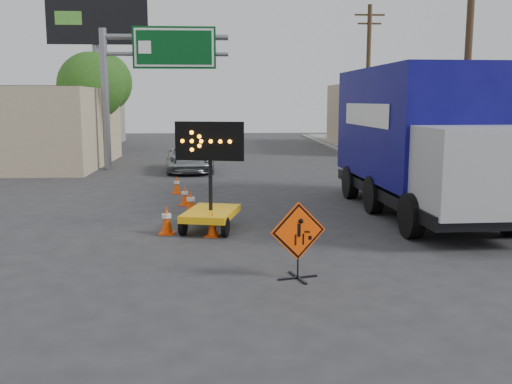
{
  "coord_description": "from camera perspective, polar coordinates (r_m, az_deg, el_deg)",
  "views": [
    {
      "loc": [
        -0.96,
        -10.49,
        3.37
      ],
      "look_at": [
        -0.14,
        2.3,
        1.32
      ],
      "focal_mm": 40.0,
      "sensor_mm": 36.0,
      "label": 1
    }
  ],
  "objects": [
    {
      "name": "pickup_truck",
      "position": [
        27.63,
        -6.61,
        3.41
      ],
      "size": [
        2.42,
        4.81,
        1.31
      ],
      "primitive_type": "imported",
      "rotation": [
        0.0,
        0.0,
        0.05
      ],
      "color": "#A2A5A9",
      "rests_on": "ground"
    },
    {
      "name": "curb_right",
      "position": [
        26.97,
        14.0,
        1.79
      ],
      "size": [
        0.4,
        60.0,
        0.12
      ],
      "primitive_type": "cube",
      "color": "gray",
      "rests_on": "ground"
    },
    {
      "name": "cone_c",
      "position": [
        17.09,
        -6.54,
        -1.04
      ],
      "size": [
        0.44,
        0.44,
        0.75
      ],
      "rotation": [
        0.0,
        0.0,
        -0.17
      ],
      "color": "#FC4605",
      "rests_on": "ground"
    },
    {
      "name": "billboard",
      "position": [
        37.32,
        -15.58,
        14.92
      ],
      "size": [
        6.1,
        0.54,
        9.85
      ],
      "color": "slate",
      "rests_on": "ground"
    },
    {
      "name": "utility_pole_far",
      "position": [
        35.66,
        11.12,
        11.06
      ],
      "size": [
        1.8,
        0.26,
        9.0
      ],
      "color": "#4B3520",
      "rests_on": "ground"
    },
    {
      "name": "cone_b",
      "position": [
        14.73,
        -8.93,
        -2.75
      ],
      "size": [
        0.41,
        0.41,
        0.74
      ],
      "rotation": [
        0.0,
        0.0,
        -0.1
      ],
      "color": "#FC4605",
      "rests_on": "ground"
    },
    {
      "name": "ground",
      "position": [
        11.06,
        1.51,
        -8.64
      ],
      "size": [
        100.0,
        100.0,
        0.0
      ],
      "primitive_type": "plane",
      "color": "#2D2D30",
      "rests_on": "ground"
    },
    {
      "name": "highway_gantry",
      "position": [
        28.71,
        -10.84,
        12.35
      ],
      "size": [
        6.18,
        0.38,
        6.9
      ],
      "color": "slate",
      "rests_on": "ground"
    },
    {
      "name": "sidewalk_right",
      "position": [
        27.75,
        18.54,
        1.82
      ],
      "size": [
        4.0,
        60.0,
        0.15
      ],
      "primitive_type": "cube",
      "color": "gray",
      "rests_on": "ground"
    },
    {
      "name": "arrow_board",
      "position": [
        14.97,
        -4.55,
        -1.43
      ],
      "size": [
        1.77,
        2.22,
        2.85
      ],
      "rotation": [
        0.0,
        0.0,
        -0.23
      ],
      "color": "#FFB60E",
      "rests_on": "ground"
    },
    {
      "name": "cone_d",
      "position": [
        18.65,
        -7.13,
        -0.35
      ],
      "size": [
        0.43,
        0.43,
        0.66
      ],
      "rotation": [
        0.0,
        0.0,
        -0.39
      ],
      "color": "#FC4605",
      "rests_on": "ground"
    },
    {
      "name": "tree_left_near",
      "position": [
        33.25,
        -16.12,
        10.13
      ],
      "size": [
        3.71,
        3.71,
        6.03
      ],
      "color": "#4B3520",
      "rests_on": "ground"
    },
    {
      "name": "tree_left_far",
      "position": [
        41.3,
        -15.13,
        10.51
      ],
      "size": [
        4.1,
        4.1,
        6.66
      ],
      "color": "#4B3520",
      "rests_on": "ground"
    },
    {
      "name": "box_truck",
      "position": [
        17.77,
        15.88,
        4.27
      ],
      "size": [
        3.16,
        9.26,
        4.36
      ],
      "rotation": [
        0.0,
        0.0,
        0.03
      ],
      "color": "black",
      "rests_on": "ground"
    },
    {
      "name": "utility_pole_near",
      "position": [
        22.4,
        20.4,
        11.92
      ],
      "size": [
        1.8,
        0.26,
        9.0
      ],
      "color": "#4B3520",
      "rests_on": "ground"
    },
    {
      "name": "building_right_far",
      "position": [
        42.84,
        15.51,
        7.36
      ],
      "size": [
        10.0,
        14.0,
        4.6
      ],
      "primitive_type": "cube",
      "color": "tan",
      "rests_on": "ground"
    },
    {
      "name": "cone_e",
      "position": [
        21.11,
        -7.94,
        0.72
      ],
      "size": [
        0.41,
        0.41,
        0.65
      ],
      "rotation": [
        0.0,
        0.0,
        0.29
      ],
      "color": "#FC4605",
      "rests_on": "ground"
    },
    {
      "name": "construction_sign",
      "position": [
        10.87,
        4.23,
        -4.63
      ],
      "size": [
        1.1,
        0.78,
        1.5
      ],
      "rotation": [
        0.0,
        0.0,
        0.27
      ],
      "color": "black",
      "rests_on": "ground"
    },
    {
      "name": "cone_a",
      "position": [
        14.33,
        -4.38,
        -3.21
      ],
      "size": [
        0.41,
        0.41,
        0.64
      ],
      "rotation": [
        0.0,
        0.0,
        -0.31
      ],
      "color": "#FC4605",
      "rests_on": "ground"
    },
    {
      "name": "storefront_left_far",
      "position": [
        46.67,
        -21.32,
        7.06
      ],
      "size": [
        12.0,
        10.0,
        4.4
      ],
      "primitive_type": "cube",
      "color": "gray",
      "rests_on": "ground"
    }
  ]
}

